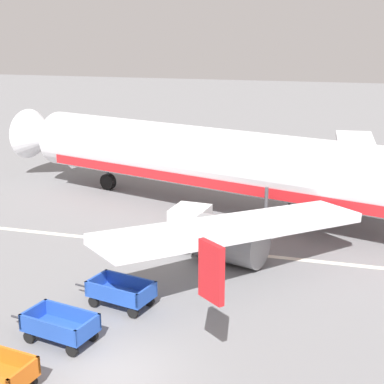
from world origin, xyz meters
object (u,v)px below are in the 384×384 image
airplane (261,167)px  baggage_cart_third_in_row (121,292)px  service_truck_beside_carts (199,228)px  baggage_cart_second_in_row (60,326)px

airplane → baggage_cart_third_in_row: size_ratio=10.17×
service_truck_beside_carts → baggage_cart_second_in_row: bearing=-103.1°
baggage_cart_third_in_row → service_truck_beside_carts: size_ratio=0.80×
baggage_cart_second_in_row → baggage_cart_third_in_row: 3.25m
service_truck_beside_carts → airplane: bearing=69.7°
airplane → service_truck_beside_carts: (-2.08, -5.61, -1.95)m
baggage_cart_third_in_row → baggage_cart_second_in_row: bearing=-107.9°
baggage_cart_third_in_row → service_truck_beside_carts: 7.04m
airplane → service_truck_beside_carts: 6.30m
baggage_cart_second_in_row → service_truck_beside_carts: bearing=76.9°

